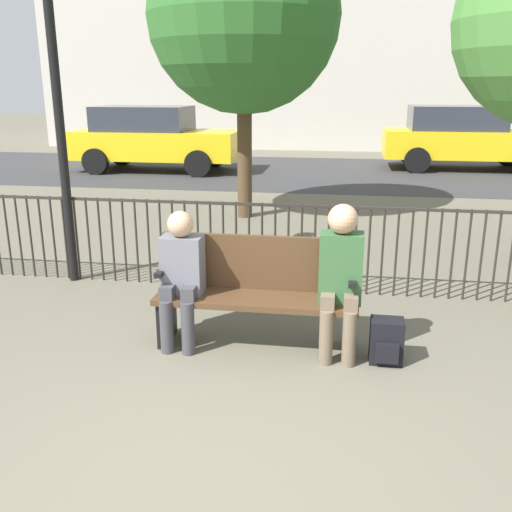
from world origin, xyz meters
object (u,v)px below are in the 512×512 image
(backpack, at_px, (386,342))
(parked_car_0, at_px, (463,137))
(tree_2, at_px, (244,16))
(seated_person_0, at_px, (181,272))
(seated_person_1, at_px, (341,272))
(parked_car_1, at_px, (153,138))
(lamp_post, at_px, (51,39))
(park_bench, at_px, (257,288))

(backpack, height_order, parked_car_0, parked_car_0)
(parked_car_0, bearing_deg, tree_2, -125.72)
(seated_person_0, height_order, seated_person_1, seated_person_1)
(seated_person_0, bearing_deg, parked_car_0, 69.39)
(tree_2, distance_m, parked_car_1, 6.35)
(backpack, distance_m, lamp_post, 4.41)
(seated_person_1, distance_m, lamp_post, 3.81)
(park_bench, relative_size, backpack, 4.64)
(backpack, xyz_separation_m, parked_car_1, (-5.28, 9.96, 0.67))
(seated_person_1, xyz_separation_m, parked_car_0, (2.97, 11.36, 0.13))
(park_bench, height_order, parked_car_0, parked_car_0)
(seated_person_1, distance_m, parked_car_0, 11.74)
(park_bench, relative_size, seated_person_1, 1.34)
(seated_person_0, xyz_separation_m, backpack, (1.69, -0.07, -0.48))
(parked_car_0, distance_m, parked_car_1, 8.01)
(parked_car_0, height_order, parked_car_1, same)
(seated_person_1, height_order, tree_2, tree_2)
(park_bench, bearing_deg, parked_car_0, 71.98)
(park_bench, height_order, parked_car_1, parked_car_1)
(seated_person_0, distance_m, tree_2, 5.55)
(tree_2, bearing_deg, backpack, -67.99)
(tree_2, distance_m, parked_car_0, 8.24)
(seated_person_1, relative_size, parked_car_1, 0.30)
(lamp_post, bearing_deg, parked_car_1, 102.69)
(tree_2, xyz_separation_m, lamp_post, (-1.35, -3.51, -0.57))
(parked_car_0, bearing_deg, lamp_post, -121.01)
(seated_person_1, distance_m, backpack, 0.66)
(seated_person_0, relative_size, parked_car_0, 0.27)
(lamp_post, bearing_deg, tree_2, 68.91)
(park_bench, xyz_separation_m, seated_person_0, (-0.62, -0.13, 0.16))
(backpack, height_order, tree_2, tree_2)
(parked_car_1, bearing_deg, seated_person_0, -70.00)
(park_bench, distance_m, parked_car_0, 11.82)
(lamp_post, relative_size, parked_car_1, 0.94)
(parked_car_1, bearing_deg, tree_2, -56.62)
(park_bench, xyz_separation_m, tree_2, (-0.96, 4.82, 2.65))
(tree_2, distance_m, lamp_post, 3.80)
(parked_car_0, bearing_deg, backpack, -102.75)
(seated_person_1, relative_size, tree_2, 0.27)
(lamp_post, height_order, parked_car_0, lamp_post)
(backpack, xyz_separation_m, lamp_post, (-3.38, 1.51, 2.40))
(park_bench, bearing_deg, tree_2, 101.28)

